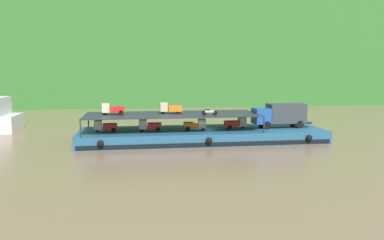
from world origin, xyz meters
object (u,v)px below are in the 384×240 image
(mini_truck_lower_fore, at_px, (236,123))
(mini_truck_lower_stern, at_px, (105,126))
(motorcycle_upper_port, at_px, (209,112))
(covered_lorry, at_px, (280,115))
(cargo_barge, at_px, (202,135))
(mini_truck_upper_mid, at_px, (171,108))
(mini_truck_lower_aft, at_px, (150,125))
(mini_truck_upper_stern, at_px, (113,109))
(mini_truck_lower_mid, at_px, (195,125))

(mini_truck_lower_fore, bearing_deg, mini_truck_lower_stern, -178.90)
(motorcycle_upper_port, bearing_deg, covered_lorry, 13.13)
(cargo_barge, relative_size, mini_truck_upper_mid, 11.08)
(mini_truck_lower_stern, bearing_deg, mini_truck_upper_mid, 5.69)
(mini_truck_lower_stern, relative_size, mini_truck_lower_aft, 1.00)
(mini_truck_lower_aft, bearing_deg, mini_truck_upper_stern, 169.09)
(cargo_barge, height_order, covered_lorry, covered_lorry)
(covered_lorry, bearing_deg, mini_truck_upper_stern, 178.67)
(mini_truck_lower_stern, relative_size, mini_truck_upper_mid, 1.01)
(covered_lorry, relative_size, mini_truck_lower_stern, 2.84)
(cargo_barge, bearing_deg, mini_truck_lower_aft, -176.31)
(mini_truck_lower_stern, height_order, mini_truck_lower_fore, same)
(mini_truck_lower_stern, xyz_separation_m, mini_truck_lower_aft, (5.37, -0.19, 0.00))
(mini_truck_lower_aft, xyz_separation_m, mini_truck_lower_fore, (10.97, 0.50, 0.00))
(mini_truck_lower_mid, relative_size, motorcycle_upper_port, 1.47)
(mini_truck_upper_stern, bearing_deg, cargo_barge, -2.26)
(mini_truck_lower_aft, height_order, mini_truck_lower_mid, same)
(mini_truck_lower_fore, distance_m, mini_truck_upper_mid, 8.57)
(mini_truck_lower_stern, relative_size, mini_truck_lower_mid, 1.00)
(motorcycle_upper_port, bearing_deg, mini_truck_lower_mid, 128.65)
(cargo_barge, xyz_separation_m, mini_truck_lower_stern, (-11.95, -0.24, 1.44))
(mini_truck_upper_mid, bearing_deg, mini_truck_upper_stern, -178.97)
(cargo_barge, relative_size, mini_truck_lower_mid, 10.92)
(mini_truck_lower_fore, bearing_deg, motorcycle_upper_port, -148.26)
(mini_truck_lower_fore, bearing_deg, cargo_barge, -178.97)
(motorcycle_upper_port, bearing_deg, mini_truck_lower_aft, 164.70)
(mini_truck_lower_fore, bearing_deg, mini_truck_lower_aft, -177.37)
(cargo_barge, bearing_deg, mini_truck_upper_mid, 171.85)
(mini_truck_lower_mid, bearing_deg, mini_truck_lower_stern, 178.39)
(mini_truck_lower_stern, bearing_deg, mini_truck_lower_fore, 1.10)
(mini_truck_lower_stern, xyz_separation_m, mini_truck_lower_mid, (10.96, -0.31, 0.00))
(covered_lorry, height_order, mini_truck_lower_mid, covered_lorry)
(cargo_barge, xyz_separation_m, mini_truck_lower_mid, (-0.98, -0.54, 1.44))
(covered_lorry, relative_size, mini_truck_upper_mid, 2.88)
(motorcycle_upper_port, bearing_deg, cargo_barge, 101.12)
(cargo_barge, relative_size, mini_truck_lower_aft, 10.96)
(mini_truck_lower_fore, relative_size, mini_truck_upper_stern, 1.01)
(mini_truck_lower_aft, bearing_deg, mini_truck_upper_mid, 20.45)
(cargo_barge, height_order, mini_truck_lower_aft, mini_truck_lower_aft)
(mini_truck_lower_mid, xyz_separation_m, mini_truck_upper_stern, (-10.05, 0.98, 2.00))
(mini_truck_upper_mid, xyz_separation_m, motorcycle_upper_port, (4.39, -2.91, -0.26))
(mini_truck_lower_mid, xyz_separation_m, mini_truck_upper_mid, (-2.95, 1.11, 2.00))
(mini_truck_lower_fore, xyz_separation_m, mini_truck_upper_mid, (-8.32, 0.48, 2.00))
(mini_truck_lower_stern, xyz_separation_m, mini_truck_upper_mid, (8.02, 0.80, 2.00))
(cargo_barge, height_order, mini_truck_upper_stern, mini_truck_upper_stern)
(covered_lorry, bearing_deg, cargo_barge, 179.66)
(mini_truck_lower_fore, relative_size, mini_truck_upper_mid, 1.01)
(mini_truck_upper_stern, bearing_deg, mini_truck_lower_fore, -1.32)
(mini_truck_upper_stern, distance_m, mini_truck_upper_mid, 7.11)
(mini_truck_lower_fore, xyz_separation_m, mini_truck_upper_stern, (-15.42, 0.36, 2.00))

